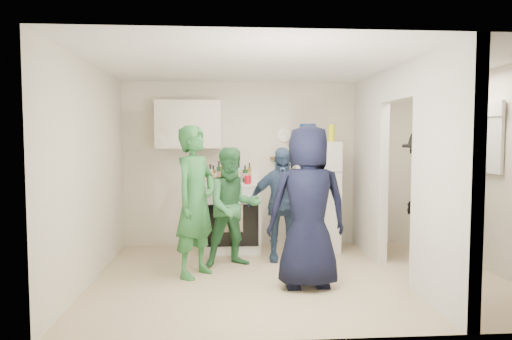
{
  "coord_description": "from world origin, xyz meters",
  "views": [
    {
      "loc": [
        -0.89,
        -5.28,
        1.64
      ],
      "look_at": [
        -0.48,
        0.4,
        1.25
      ],
      "focal_mm": 32.0,
      "sensor_mm": 36.0,
      "label": 1
    }
  ],
  "objects_px": {
    "fridge": "(315,196)",
    "person_navy": "(308,207)",
    "wicker_basket": "(308,137)",
    "stove": "(232,216)",
    "yellow_cup_stack_top": "(331,133)",
    "person_green_left": "(196,201)",
    "person_green_center": "(233,207)",
    "person_denim": "(281,204)",
    "person_nook": "(426,197)",
    "blue_bowl": "(308,128)"
  },
  "relations": [
    {
      "from": "stove",
      "to": "person_green_left",
      "type": "height_order",
      "value": "person_green_left"
    },
    {
      "from": "person_green_center",
      "to": "person_denim",
      "type": "relative_size",
      "value": 1.0
    },
    {
      "from": "wicker_basket",
      "to": "person_green_left",
      "type": "height_order",
      "value": "person_green_left"
    },
    {
      "from": "stove",
      "to": "person_green_center",
      "type": "distance_m",
      "value": 0.87
    },
    {
      "from": "stove",
      "to": "person_denim",
      "type": "bearing_deg",
      "value": -43.17
    },
    {
      "from": "wicker_basket",
      "to": "person_navy",
      "type": "relative_size",
      "value": 0.19
    },
    {
      "from": "fridge",
      "to": "person_denim",
      "type": "distance_m",
      "value": 0.81
    },
    {
      "from": "yellow_cup_stack_top",
      "to": "person_green_left",
      "type": "relative_size",
      "value": 0.14
    },
    {
      "from": "fridge",
      "to": "blue_bowl",
      "type": "height_order",
      "value": "blue_bowl"
    },
    {
      "from": "yellow_cup_stack_top",
      "to": "person_green_left",
      "type": "bearing_deg",
      "value": -149.78
    },
    {
      "from": "stove",
      "to": "yellow_cup_stack_top",
      "type": "height_order",
      "value": "yellow_cup_stack_top"
    },
    {
      "from": "blue_bowl",
      "to": "fridge",
      "type": "bearing_deg",
      "value": -26.57
    },
    {
      "from": "stove",
      "to": "person_green_left",
      "type": "xyz_separation_m",
      "value": [
        -0.46,
        -1.24,
        0.4
      ]
    },
    {
      "from": "person_denim",
      "to": "person_nook",
      "type": "height_order",
      "value": "person_nook"
    },
    {
      "from": "wicker_basket",
      "to": "person_denim",
      "type": "height_order",
      "value": "wicker_basket"
    },
    {
      "from": "yellow_cup_stack_top",
      "to": "person_navy",
      "type": "relative_size",
      "value": 0.14
    },
    {
      "from": "blue_bowl",
      "to": "person_green_left",
      "type": "height_order",
      "value": "blue_bowl"
    },
    {
      "from": "person_green_left",
      "to": "blue_bowl",
      "type": "bearing_deg",
      "value": -18.02
    },
    {
      "from": "fridge",
      "to": "wicker_basket",
      "type": "distance_m",
      "value": 0.88
    },
    {
      "from": "stove",
      "to": "person_nook",
      "type": "xyz_separation_m",
      "value": [
        2.52,
        -0.92,
        0.39
      ]
    },
    {
      "from": "fridge",
      "to": "yellow_cup_stack_top",
      "type": "height_order",
      "value": "yellow_cup_stack_top"
    },
    {
      "from": "yellow_cup_stack_top",
      "to": "person_green_left",
      "type": "distance_m",
      "value": 2.35
    },
    {
      "from": "person_denim",
      "to": "person_nook",
      "type": "bearing_deg",
      "value": -3.74
    },
    {
      "from": "person_green_left",
      "to": "person_green_center",
      "type": "bearing_deg",
      "value": -14.76
    },
    {
      "from": "yellow_cup_stack_top",
      "to": "person_nook",
      "type": "xyz_separation_m",
      "value": [
        1.08,
        -0.79,
        -0.84
      ]
    },
    {
      "from": "wicker_basket",
      "to": "fridge",
      "type": "bearing_deg",
      "value": -26.57
    },
    {
      "from": "stove",
      "to": "fridge",
      "type": "distance_m",
      "value": 1.26
    },
    {
      "from": "yellow_cup_stack_top",
      "to": "person_green_center",
      "type": "relative_size",
      "value": 0.16
    },
    {
      "from": "stove",
      "to": "person_navy",
      "type": "xyz_separation_m",
      "value": [
        0.8,
        -1.75,
        0.4
      ]
    },
    {
      "from": "person_navy",
      "to": "wicker_basket",
      "type": "bearing_deg",
      "value": -102.59
    },
    {
      "from": "fridge",
      "to": "yellow_cup_stack_top",
      "type": "bearing_deg",
      "value": -24.44
    },
    {
      "from": "person_denim",
      "to": "person_navy",
      "type": "xyz_separation_m",
      "value": [
        0.15,
        -1.14,
        0.13
      ]
    },
    {
      "from": "stove",
      "to": "yellow_cup_stack_top",
      "type": "xyz_separation_m",
      "value": [
        1.44,
        -0.13,
        1.22
      ]
    },
    {
      "from": "fridge",
      "to": "person_green_center",
      "type": "bearing_deg",
      "value": -146.82
    },
    {
      "from": "person_green_left",
      "to": "person_navy",
      "type": "bearing_deg",
      "value": -78.77
    },
    {
      "from": "person_green_left",
      "to": "person_denim",
      "type": "xyz_separation_m",
      "value": [
        1.1,
        0.63,
        -0.14
      ]
    },
    {
      "from": "stove",
      "to": "wicker_basket",
      "type": "distance_m",
      "value": 1.62
    },
    {
      "from": "yellow_cup_stack_top",
      "to": "fridge",
      "type": "bearing_deg",
      "value": 155.56
    },
    {
      "from": "fridge",
      "to": "person_denim",
      "type": "bearing_deg",
      "value": -134.78
    },
    {
      "from": "fridge",
      "to": "person_green_left",
      "type": "xyz_separation_m",
      "value": [
        -1.68,
        -1.21,
        0.1
      ]
    },
    {
      "from": "stove",
      "to": "person_navy",
      "type": "height_order",
      "value": "person_navy"
    },
    {
      "from": "fridge",
      "to": "yellow_cup_stack_top",
      "type": "xyz_separation_m",
      "value": [
        0.22,
        -0.1,
        0.92
      ]
    },
    {
      "from": "fridge",
      "to": "person_navy",
      "type": "distance_m",
      "value": 1.77
    },
    {
      "from": "wicker_basket",
      "to": "person_nook",
      "type": "bearing_deg",
      "value": -33.84
    },
    {
      "from": "stove",
      "to": "person_denim",
      "type": "height_order",
      "value": "person_denim"
    },
    {
      "from": "stove",
      "to": "person_nook",
      "type": "bearing_deg",
      "value": -20.01
    },
    {
      "from": "stove",
      "to": "person_denim",
      "type": "xyz_separation_m",
      "value": [
        0.65,
        -0.61,
        0.26
      ]
    },
    {
      "from": "stove",
      "to": "wicker_basket",
      "type": "xyz_separation_m",
      "value": [
        1.12,
        0.02,
        1.17
      ]
    },
    {
      "from": "person_green_center",
      "to": "person_nook",
      "type": "distance_m",
      "value": 2.53
    },
    {
      "from": "fridge",
      "to": "person_green_center",
      "type": "relative_size",
      "value": 1.04
    }
  ]
}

